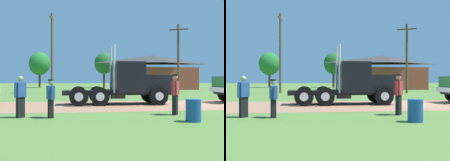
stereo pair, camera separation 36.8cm
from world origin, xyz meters
TOP-DOWN VIEW (x-y plane):
  - ground_plane at (0.00, 0.00)m, footprint 200.00×200.00m
  - dirt_track at (0.00, 0.00)m, footprint 120.00×6.84m
  - truck_foreground_white at (-3.83, 0.79)m, footprint 6.95×2.59m
  - visitor_standing_near at (-9.53, -4.93)m, footprint 0.45×0.46m
  - visitor_walking_mid at (-2.83, -4.82)m, footprint 0.49×0.58m
  - visitor_by_barrel at (-8.28, -5.13)m, footprint 0.39×0.67m
  - steel_barrel at (-2.87, -6.87)m, footprint 0.57×0.57m
  - shed_building at (4.72, 25.74)m, footprint 13.85×7.17m
  - utility_pole_near at (-10.06, 15.56)m, footprint 0.33×2.20m
  - utility_pole_far at (4.40, 14.19)m, footprint 2.05×1.06m
  - tree_left at (-14.46, 38.70)m, footprint 4.07×4.07m
  - tree_mid at (-2.09, 36.41)m, footprint 3.72×3.72m

SIDE VIEW (x-z plane):
  - ground_plane at x=0.00m, z-range 0.00..0.00m
  - dirt_track at x=0.00m, z-range 0.00..0.01m
  - steel_barrel at x=-2.87m, z-range 0.00..0.85m
  - visitor_by_barrel at x=-8.28m, z-range 0.08..1.67m
  - visitor_standing_near at x=-9.53m, z-range 0.06..1.80m
  - visitor_walking_mid at x=-2.83m, z-range 0.10..1.93m
  - truck_foreground_white at x=-3.83m, z-range -0.57..3.16m
  - shed_building at x=4.72m, z-range -0.09..5.26m
  - utility_pole_far at x=4.40m, z-range 0.25..8.22m
  - tree_left at x=-14.46m, z-range 1.18..8.06m
  - tree_mid at x=-2.09m, z-range 1.27..7.97m
  - utility_pole_near at x=-10.06m, z-range 0.26..9.41m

